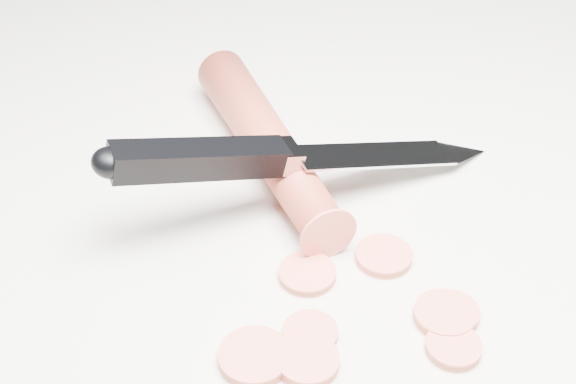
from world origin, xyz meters
TOP-DOWN VIEW (x-y plane):
  - ground at (0.00, 0.00)m, footprint 2.40×2.40m
  - carrot at (0.05, 0.10)m, footprint 0.08×0.20m
  - carrot_slice_0 at (-0.05, -0.04)m, footprint 0.04×0.04m
  - carrot_slice_1 at (-0.03, -0.06)m, footprint 0.03×0.03m
  - carrot_slice_2 at (0.05, -0.08)m, footprint 0.03×0.03m
  - carrot_slice_3 at (-0.02, -0.04)m, footprint 0.03×0.03m
  - carrot_slice_4 at (0.04, -0.10)m, footprint 0.03×0.03m
  - carrot_slice_5 at (0.01, -0.01)m, footprint 0.03×0.03m
  - carrot_slice_6 at (0.05, -0.08)m, footprint 0.03×0.03m
  - carrot_slice_7 at (0.05, -0.02)m, footprint 0.03×0.03m
  - kitchen_knife at (0.05, 0.05)m, footprint 0.27×0.09m

SIDE VIEW (x-z plane):
  - ground at x=0.00m, z-range 0.00..0.00m
  - carrot_slice_3 at x=-0.02m, z-range 0.00..0.01m
  - carrot_slice_5 at x=0.01m, z-range 0.00..0.01m
  - carrot_slice_6 at x=0.05m, z-range 0.00..0.01m
  - carrot_slice_7 at x=0.05m, z-range 0.00..0.01m
  - carrot_slice_4 at x=0.04m, z-range 0.00..0.01m
  - carrot_slice_0 at x=-0.05m, z-range 0.00..0.01m
  - carrot_slice_1 at x=-0.03m, z-range 0.00..0.01m
  - carrot_slice_2 at x=0.05m, z-range 0.00..0.01m
  - carrot at x=0.05m, z-range 0.00..0.03m
  - kitchen_knife at x=0.05m, z-range 0.00..0.07m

